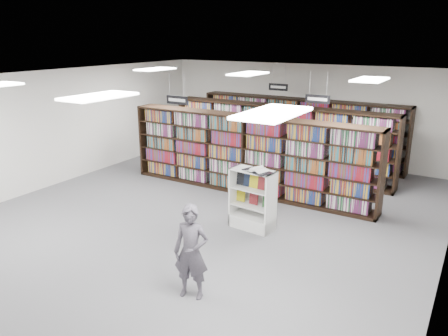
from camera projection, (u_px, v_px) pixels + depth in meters
The scene contains 18 objects.
floor at pixel (206, 217), 10.24m from camera, with size 12.00×12.00×0.00m, color #56555B.
ceiling at pixel (204, 78), 9.31m from camera, with size 10.00×12.00×0.10m, color silver.
wall_back at pixel (303, 112), 14.69m from camera, with size 10.00×0.10×3.20m, color white.
wall_left at pixel (57, 128), 12.24m from camera, with size 0.10×12.00×3.20m, color white.
bookshelf_row_near at pixel (247, 155), 11.57m from camera, with size 7.00×0.60×2.10m.
bookshelf_row_mid at pixel (278, 140), 13.21m from camera, with size 7.00×0.60×2.10m.
bookshelf_row_far at pixel (299, 130), 14.61m from camera, with size 7.00×0.60×2.10m.
aisle_sign_left at pixel (177, 99), 11.06m from camera, with size 0.65×0.02×0.80m.
aisle_sign_right at pixel (318, 98), 11.22m from camera, with size 0.65×0.02×0.80m.
aisle_sign_center at pixel (278, 86), 13.85m from camera, with size 0.65×0.02×0.80m.
troffer_front_center at pixel (99, 96), 6.86m from camera, with size 0.60×1.20×0.04m, color white.
troffer_front_right at pixel (273, 113), 5.38m from camera, with size 0.60×1.20×0.04m, color white.
troffer_back_left at pixel (155, 69), 12.44m from camera, with size 0.60×1.20×0.04m, color white.
troffer_back_center at pixel (248, 74), 10.96m from camera, with size 0.60×1.20×0.04m, color white.
troffer_back_right at pixel (370, 80), 9.48m from camera, with size 0.60×1.20×0.04m, color white.
endcap_display at pixel (253, 208), 9.56m from camera, with size 1.00×0.56×1.35m.
open_book at pixel (257, 170), 9.14m from camera, with size 0.70×0.55×0.13m.
shopper at pixel (191, 252), 6.91m from camera, with size 0.58×0.38×1.58m, color #4D4852.
Camera 1 is at (5.24, -7.89, 4.08)m, focal length 35.00 mm.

